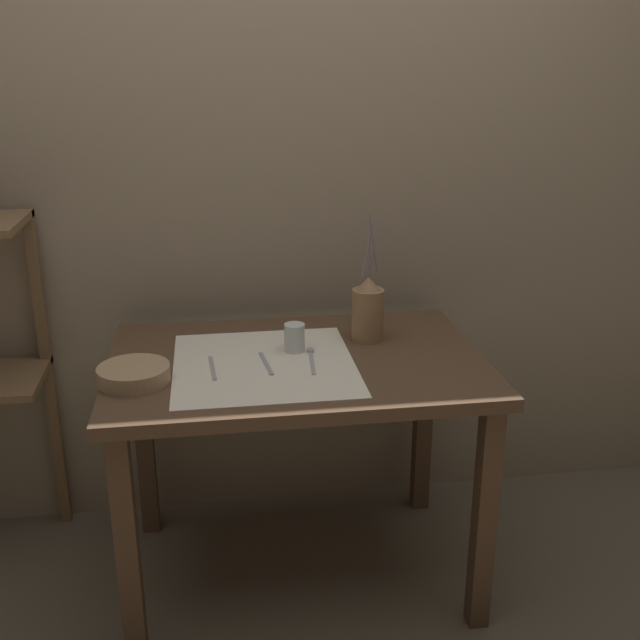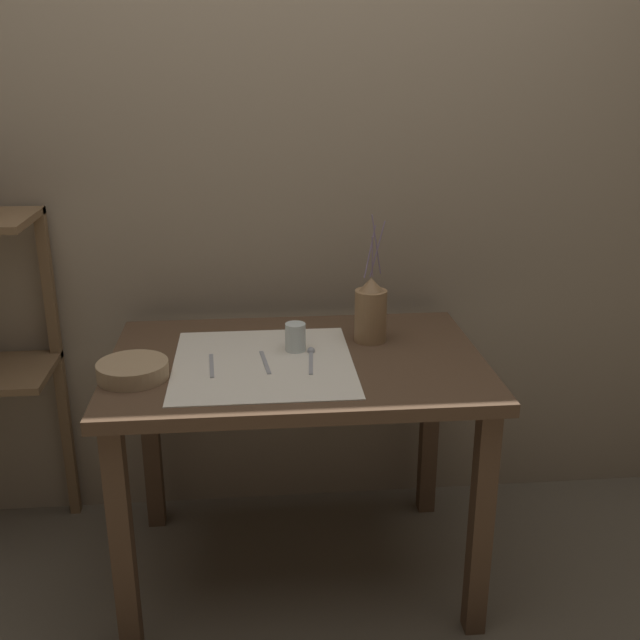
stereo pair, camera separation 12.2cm
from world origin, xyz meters
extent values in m
plane|color=brown|center=(0.00, 0.00, 0.00)|extent=(12.00, 12.00, 0.00)
cube|color=gray|center=(0.00, 0.50, 1.20)|extent=(7.00, 0.06, 2.40)
cube|color=#4C3523|center=(0.00, 0.00, 0.76)|extent=(1.14, 0.77, 0.04)
cube|color=#4C3523|center=(-0.51, -0.33, 0.37)|extent=(0.06, 0.06, 0.74)
cube|color=#4C3523|center=(0.51, -0.33, 0.37)|extent=(0.06, 0.06, 0.74)
cube|color=#4C3523|center=(-0.51, 0.33, 0.37)|extent=(0.06, 0.06, 0.74)
cube|color=#4C3523|center=(0.51, 0.33, 0.37)|extent=(0.06, 0.06, 0.74)
cube|color=brown|center=(-0.83, 0.43, 0.59)|extent=(0.04, 0.04, 1.18)
cube|color=beige|center=(-0.10, -0.04, 0.78)|extent=(0.54, 0.57, 0.00)
cylinder|color=olive|center=(0.25, 0.13, 0.87)|extent=(0.10, 0.10, 0.17)
cone|color=olive|center=(0.25, 0.13, 0.97)|extent=(0.08, 0.08, 0.04)
cylinder|color=slate|center=(0.24, 0.13, 1.08)|extent=(0.04, 0.03, 0.16)
cylinder|color=slate|center=(0.25, 0.11, 1.07)|extent=(0.01, 0.04, 0.14)
cylinder|color=slate|center=(0.26, 0.13, 1.10)|extent=(0.04, 0.05, 0.20)
cylinder|color=slate|center=(0.27, 0.13, 1.09)|extent=(0.05, 0.01, 0.18)
cylinder|color=#9E7F5B|center=(-0.48, -0.11, 0.81)|extent=(0.20, 0.20, 0.05)
cylinder|color=silver|center=(0.00, 0.05, 0.83)|extent=(0.06, 0.06, 0.09)
cube|color=#939399|center=(-0.26, -0.05, 0.79)|extent=(0.02, 0.18, 0.00)
cube|color=#939399|center=(-0.10, -0.04, 0.79)|extent=(0.03, 0.18, 0.00)
cube|color=#939399|center=(0.04, -0.06, 0.79)|extent=(0.03, 0.18, 0.00)
sphere|color=#939399|center=(0.05, 0.03, 0.79)|extent=(0.02, 0.02, 0.02)
camera|label=1|loc=(-0.25, -2.11, 1.65)|focal=42.00mm
camera|label=2|loc=(-0.12, -2.13, 1.65)|focal=42.00mm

